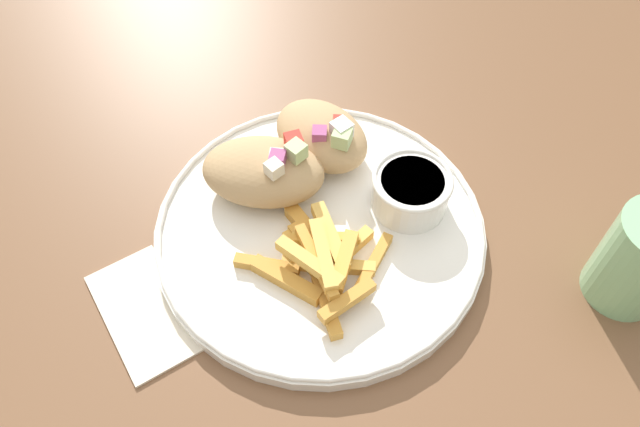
# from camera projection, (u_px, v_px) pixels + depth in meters

# --- Properties ---
(table) EXTENTS (1.41, 1.41, 0.74)m
(table) POSITION_uv_depth(u_px,v_px,m) (368.00, 247.00, 0.68)
(table) COLOR brown
(table) RESTS_ON ground_plane
(napkin) EXTENTS (0.13, 0.08, 0.00)m
(napkin) POSITION_uv_depth(u_px,v_px,m) (145.00, 312.00, 0.56)
(napkin) COLOR silver
(napkin) RESTS_ON table
(plate) EXTENTS (0.32, 0.32, 0.02)m
(plate) POSITION_uv_depth(u_px,v_px,m) (320.00, 228.00, 0.60)
(plate) COLOR white
(plate) RESTS_ON table
(pita_sandwich_near) EXTENTS (0.14, 0.14, 0.06)m
(pita_sandwich_near) POSITION_uv_depth(u_px,v_px,m) (264.00, 171.00, 0.60)
(pita_sandwich_near) COLOR tan
(pita_sandwich_near) RESTS_ON plate
(pita_sandwich_far) EXTENTS (0.12, 0.09, 0.06)m
(pita_sandwich_far) POSITION_uv_depth(u_px,v_px,m) (322.00, 135.00, 0.63)
(pita_sandwich_far) COLOR tan
(pita_sandwich_far) RESTS_ON plate
(fries_pile) EXTENTS (0.14, 0.13, 0.03)m
(fries_pile) POSITION_uv_depth(u_px,v_px,m) (321.00, 261.00, 0.56)
(fries_pile) COLOR gold
(fries_pile) RESTS_ON plate
(sauce_ramekin) EXTENTS (0.08, 0.08, 0.04)m
(sauce_ramekin) POSITION_uv_depth(u_px,v_px,m) (411.00, 190.00, 0.59)
(sauce_ramekin) COLOR white
(sauce_ramekin) RESTS_ON plate
(water_glass) EXTENTS (0.07, 0.07, 0.10)m
(water_glass) POSITION_uv_depth(u_px,v_px,m) (638.00, 263.00, 0.54)
(water_glass) COLOR #8CCC93
(water_glass) RESTS_ON table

